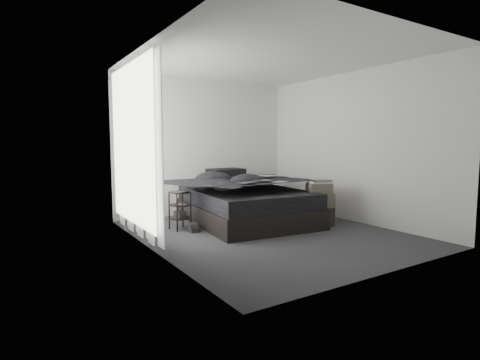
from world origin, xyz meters
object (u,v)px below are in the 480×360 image
laptop (266,172)px  box_lower (319,216)px  bed (246,213)px  side_stand (180,211)px

laptop → box_lower: 1.22m
box_lower → bed: bearing=135.9°
laptop → bed: bearing=-154.5°
side_stand → box_lower: (2.11, -0.94, -0.14)m
laptop → side_stand: (-1.64, 0.05, -0.56)m
laptop → side_stand: 1.73m
bed → box_lower: size_ratio=5.63×
bed → box_lower: 1.26m
side_stand → bed: bearing=-3.1°
bed → side_stand: (-1.20, 0.06, 0.14)m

